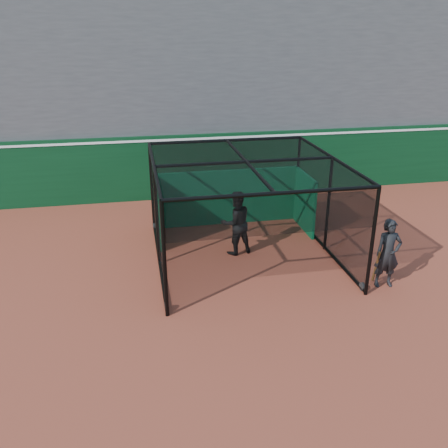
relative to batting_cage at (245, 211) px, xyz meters
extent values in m
plane|color=brown|center=(-1.04, -2.79, -1.43)|extent=(120.00, 120.00, 0.00)
cube|color=#093418|center=(-1.04, 5.71, -0.18)|extent=(50.00, 0.45, 2.50)
cube|color=white|center=(-1.04, 5.71, 0.92)|extent=(50.00, 0.50, 0.08)
cube|color=#4C4C4F|center=(-1.04, 9.58, 2.45)|extent=(50.00, 7.85, 7.75)
cube|color=#08552F|center=(0.00, 2.59, -0.48)|extent=(4.89, 0.10, 1.90)
cylinder|color=black|center=(-2.51, -2.54, -1.32)|extent=(0.08, 0.22, 0.22)
cylinder|color=black|center=(2.51, -2.54, -1.32)|extent=(0.08, 0.22, 0.22)
cylinder|color=black|center=(-2.51, 2.51, -1.32)|extent=(0.08, 0.22, 0.22)
cylinder|color=black|center=(2.51, 2.51, -1.32)|extent=(0.08, 0.22, 0.22)
imported|color=black|center=(-0.21, 0.26, -0.46)|extent=(1.08, 0.92, 1.94)
imported|color=black|center=(3.18, -2.40, -0.51)|extent=(0.70, 0.49, 1.84)
cylinder|color=#593819|center=(2.93, -2.35, -0.88)|extent=(0.15, 0.38, 0.99)
camera|label=1|loc=(-3.00, -12.27, 4.81)|focal=38.00mm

